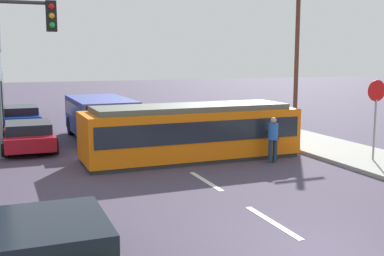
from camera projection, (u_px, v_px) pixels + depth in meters
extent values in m
plane|color=#473E53|center=(166.00, 157.00, 18.53)|extent=(120.00, 120.00, 0.00)
cube|color=#9D9E97|center=(379.00, 162.00, 17.28)|extent=(3.20, 36.00, 0.14)
cube|color=silver|center=(272.00, 222.00, 11.16)|extent=(0.16, 2.40, 0.01)
cube|color=silver|center=(206.00, 181.00, 14.85)|extent=(0.16, 2.40, 0.01)
cube|color=silver|center=(132.00, 136.00, 23.38)|extent=(0.16, 2.40, 0.01)
cube|color=silver|center=(108.00, 121.00, 28.91)|extent=(0.16, 2.40, 0.01)
cube|color=#2D3847|center=(3.00, 92.00, 26.09)|extent=(0.06, 15.15, 1.92)
cube|color=orange|center=(191.00, 133.00, 17.98)|extent=(8.12, 2.61, 1.71)
cube|color=#2D2D2D|center=(191.00, 157.00, 18.12)|extent=(7.95, 2.48, 0.15)
cube|color=#545A50|center=(191.00, 107.00, 17.84)|extent=(7.30, 2.22, 0.20)
cube|color=#1E232D|center=(191.00, 127.00, 17.95)|extent=(7.80, 2.65, 0.75)
cube|color=#3B479A|center=(100.00, 115.00, 22.43)|extent=(2.60, 5.38, 1.62)
cube|color=black|center=(113.00, 117.00, 20.00)|extent=(2.25, 0.16, 0.97)
cube|color=black|center=(100.00, 109.00, 22.39)|extent=(2.62, 4.58, 0.65)
cylinder|color=black|center=(109.00, 135.00, 20.97)|extent=(2.57, 0.95, 0.90)
cylinder|color=black|center=(94.00, 125.00, 24.09)|extent=(2.57, 0.95, 0.90)
cylinder|color=#213443|center=(270.00, 151.00, 17.39)|extent=(0.16, 0.16, 0.85)
cylinder|color=#213443|center=(275.00, 151.00, 17.47)|extent=(0.16, 0.16, 0.85)
cylinder|color=blue|center=(273.00, 131.00, 17.32)|extent=(0.36, 0.36, 0.60)
sphere|color=tan|center=(273.00, 120.00, 17.26)|extent=(0.22, 0.22, 0.22)
cube|color=#53271D|center=(278.00, 136.00, 17.48)|extent=(0.19, 0.22, 0.24)
cube|color=#425535|center=(55.00, 255.00, 8.07)|extent=(1.83, 4.03, 0.55)
cube|color=black|center=(55.00, 231.00, 7.86)|extent=(1.68, 2.22, 0.40)
cylinder|color=black|center=(97.00, 234.00, 9.54)|extent=(0.22, 0.64, 0.64)
cube|color=#A5111F|center=(29.00, 138.00, 19.71)|extent=(1.90, 4.07, 0.55)
cube|color=black|center=(28.00, 127.00, 19.51)|extent=(1.74, 2.24, 0.40)
cylinder|color=black|center=(4.00, 139.00, 20.53)|extent=(0.22, 0.64, 0.64)
cylinder|color=black|center=(50.00, 137.00, 21.20)|extent=(0.22, 0.64, 0.64)
cylinder|color=black|center=(4.00, 149.00, 18.28)|extent=(0.22, 0.64, 0.64)
cylinder|color=black|center=(55.00, 146.00, 18.95)|extent=(0.22, 0.64, 0.64)
cube|color=#112F98|center=(21.00, 118.00, 26.11)|extent=(1.83, 4.43, 0.55)
cube|color=black|center=(21.00, 110.00, 25.90)|extent=(1.68, 2.44, 0.40)
cylinder|color=black|center=(4.00, 119.00, 27.03)|extent=(0.22, 0.64, 0.64)
cylinder|color=black|center=(38.00, 118.00, 27.69)|extent=(0.22, 0.64, 0.64)
cylinder|color=black|center=(4.00, 126.00, 24.59)|extent=(0.22, 0.64, 0.64)
cylinder|color=black|center=(41.00, 124.00, 25.24)|extent=(0.22, 0.64, 0.64)
cylinder|color=gray|center=(374.00, 130.00, 17.16)|extent=(0.07, 0.07, 2.20)
cylinder|color=red|center=(377.00, 91.00, 16.96)|extent=(0.76, 0.04, 0.76)
cylinder|color=#333333|center=(9.00, 2.00, 12.83)|extent=(2.14, 0.10, 0.10)
cube|color=black|center=(51.00, 16.00, 13.27)|extent=(0.28, 0.24, 0.84)
sphere|color=red|center=(51.00, 7.00, 13.11)|extent=(0.16, 0.16, 0.16)
sphere|color=gold|center=(52.00, 16.00, 13.15)|extent=(0.16, 0.16, 0.16)
sphere|color=green|center=(52.00, 25.00, 13.19)|extent=(0.16, 0.16, 0.16)
cylinder|color=brown|center=(297.00, 54.00, 26.61)|extent=(0.24, 0.24, 7.99)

